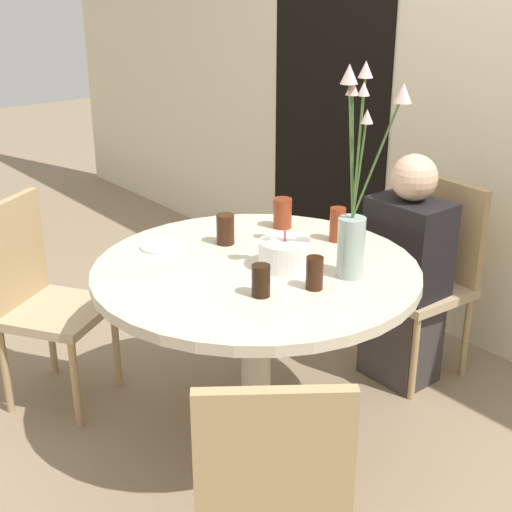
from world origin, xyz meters
name	(u,v)px	position (x,y,z in m)	size (l,w,h in m)	color
ground_plane	(256,435)	(0.00, 0.00, 0.00)	(16.00, 16.00, 0.00)	#89755B
wall_back	(489,82)	(0.00, 1.36, 1.30)	(8.00, 0.05, 2.60)	beige
doorway_panel	(328,112)	(-1.00, 1.33, 1.02)	(0.90, 0.01, 2.05)	black
dining_table	(256,298)	(0.00, 0.00, 0.62)	(1.22, 1.22, 0.75)	beige
chair_left_flank	(430,269)	(0.07, 0.97, 0.51)	(0.43, 0.43, 0.90)	tan
chair_far_back	(39,292)	(-0.82, -0.52, 0.51)	(0.55, 0.55, 0.90)	tan
chair_near_front	(271,500)	(0.78, -0.58, 0.51)	(0.56, 0.56, 0.90)	tan
birthday_cake	(285,254)	(0.07, 0.08, 0.81)	(0.19, 0.19, 0.15)	white
flower_vase	(356,203)	(0.29, 0.20, 1.03)	(0.31, 0.27, 0.75)	#9EB2AD
side_plate	(162,246)	(-0.38, -0.17, 0.76)	(0.17, 0.17, 0.01)	silver
drink_glass_0	(261,281)	(0.21, -0.15, 0.81)	(0.06, 0.06, 0.11)	black
drink_glass_1	(338,225)	(0.00, 0.42, 0.82)	(0.06, 0.06, 0.14)	maroon
drink_glass_2	(315,273)	(0.28, 0.03, 0.81)	(0.06, 0.06, 0.12)	#33190C
drink_glass_3	(283,213)	(-0.26, 0.36, 0.82)	(0.08, 0.08, 0.13)	maroon
drink_glass_4	(225,229)	(-0.26, 0.05, 0.82)	(0.07, 0.07, 0.12)	#33190C
person_boy	(405,279)	(0.06, 0.81, 0.50)	(0.34, 0.24, 1.06)	#383333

